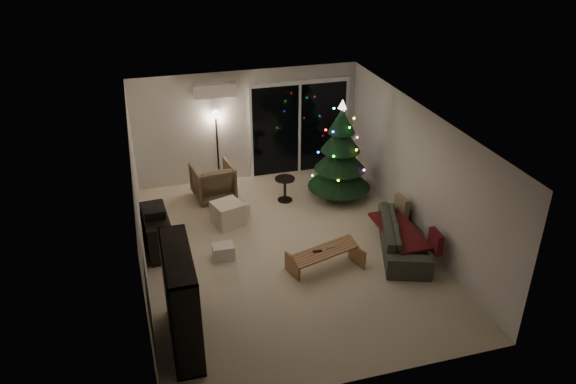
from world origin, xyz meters
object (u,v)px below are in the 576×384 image
(bookshelf, at_px, (168,302))
(armchair, at_px, (213,181))
(coffee_table, at_px, (325,260))
(sofa, at_px, (404,236))
(media_cabinet, at_px, (157,232))
(christmas_tree, at_px, (341,150))

(bookshelf, distance_m, armchair, 4.52)
(bookshelf, distance_m, coffee_table, 3.01)
(bookshelf, bearing_deg, sofa, 7.76)
(sofa, bearing_deg, coffee_table, 117.05)
(coffee_table, bearing_deg, bookshelf, -174.00)
(sofa, height_order, coffee_table, sofa)
(armchair, bearing_deg, coffee_table, 106.83)
(bookshelf, distance_m, media_cabinet, 2.62)
(media_cabinet, relative_size, christmas_tree, 0.53)
(media_cabinet, xyz_separation_m, coffee_table, (2.72, -1.44, -0.16))
(armchair, relative_size, coffee_table, 0.68)
(sofa, bearing_deg, christmas_tree, 29.73)
(bookshelf, bearing_deg, coffee_table, 13.17)
(media_cabinet, bearing_deg, bookshelf, -93.81)
(media_cabinet, relative_size, coffee_table, 0.93)
(bookshelf, height_order, armchair, bookshelf)
(media_cabinet, relative_size, armchair, 1.37)
(sofa, relative_size, christmas_tree, 0.91)
(bookshelf, relative_size, coffee_table, 1.23)
(coffee_table, bearing_deg, media_cabinet, 135.27)
(bookshelf, relative_size, media_cabinet, 1.32)
(armchair, bearing_deg, bookshelf, 65.83)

